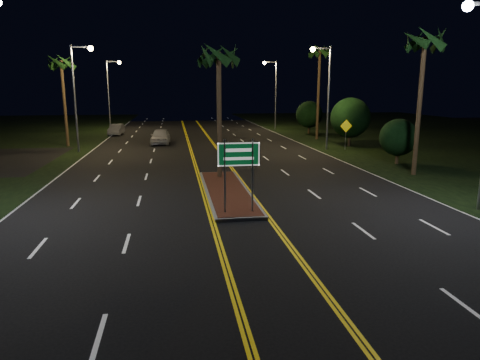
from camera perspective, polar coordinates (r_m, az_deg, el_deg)
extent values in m
plane|color=black|center=(16.15, 1.33, -7.56)|extent=(120.00, 120.00, 0.00)
cube|color=gray|center=(22.77, -1.76, -1.52)|extent=(2.25, 10.25, 0.15)
cube|color=#592819|center=(22.75, -1.76, -1.31)|extent=(2.00, 10.00, 0.02)
cylinder|color=gray|center=(18.26, -2.04, 0.46)|extent=(0.08, 0.08, 3.20)
cylinder|color=gray|center=(18.44, 1.67, 0.57)|extent=(0.08, 0.08, 3.20)
cube|color=#07471E|center=(18.18, -0.18, 3.45)|extent=(1.80, 0.04, 1.00)
cube|color=white|center=(18.15, -0.17, 3.44)|extent=(1.80, 0.01, 1.00)
cylinder|color=gray|center=(39.85, -21.17, 9.95)|extent=(0.18, 0.18, 9.00)
cube|color=gray|center=(39.83, -20.49, 16.28)|extent=(1.60, 0.12, 0.12)
sphere|color=#FFCF72|center=(39.68, -19.31, 16.23)|extent=(0.44, 0.44, 0.44)
cylinder|color=gray|center=(59.56, -17.13, 10.66)|extent=(0.18, 0.18, 9.00)
cube|color=gray|center=(59.54, -16.61, 14.89)|extent=(1.60, 0.12, 0.12)
sphere|color=#FFCF72|center=(59.44, -15.82, 14.84)|extent=(0.44, 0.44, 0.44)
sphere|color=white|center=(21.10, 28.11, 19.80)|extent=(0.44, 0.44, 0.44)
cylinder|color=gray|center=(39.43, 11.71, 10.48)|extent=(0.18, 0.18, 9.00)
cube|color=gray|center=(39.30, 10.85, 16.87)|extent=(1.60, 0.12, 0.12)
sphere|color=#FFCF72|center=(39.04, 9.69, 16.80)|extent=(0.44, 0.44, 0.44)
cylinder|color=gray|center=(58.60, 4.79, 11.13)|extent=(0.18, 0.18, 9.00)
cube|color=gray|center=(58.51, 4.08, 15.40)|extent=(1.60, 0.12, 0.12)
sphere|color=#FFCF72|center=(58.33, 3.28, 15.32)|extent=(0.44, 0.44, 0.44)
cylinder|color=#382819|center=(25.66, -2.79, 8.32)|extent=(0.28, 0.28, 7.50)
cylinder|color=#382819|center=(44.16, -22.35, 9.34)|extent=(0.28, 0.28, 8.00)
cylinder|color=#382819|center=(29.25, 22.78, 8.85)|extent=(0.28, 0.28, 8.50)
cylinder|color=#382819|center=(47.57, 10.39, 11.07)|extent=(0.28, 0.28, 9.50)
cylinder|color=#382819|center=(33.56, 20.19, 2.80)|extent=(0.24, 0.24, 0.90)
sphere|color=black|center=(33.37, 20.37, 5.35)|extent=(2.70, 2.70, 2.70)
cylinder|color=#382819|center=(42.66, 14.35, 5.25)|extent=(0.24, 0.24, 1.26)
sphere|color=black|center=(42.48, 14.50, 8.06)|extent=(3.78, 3.78, 3.78)
cylinder|color=#382819|center=(53.79, 9.15, 6.71)|extent=(0.24, 0.24, 1.08)
sphere|color=black|center=(53.66, 9.21, 8.63)|extent=(3.24, 3.24, 3.24)
imported|color=#BABCC1|center=(43.77, -10.58, 5.92)|extent=(2.55, 5.45, 1.78)
imported|color=#9899A0|center=(53.63, -16.18, 6.60)|extent=(2.25, 4.61, 1.49)
cylinder|color=gray|center=(40.06, 13.90, 5.63)|extent=(0.07, 0.07, 2.35)
cube|color=yellow|center=(39.95, 13.98, 7.00)|extent=(1.13, 0.13, 1.13)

